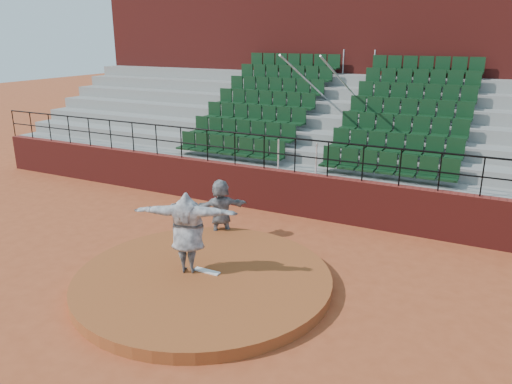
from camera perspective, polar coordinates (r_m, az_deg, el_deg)
ground at (r=10.99m, az=-6.02°, el=-10.54°), size 90.00×90.00×0.00m
pitchers_mound at (r=10.93m, az=-6.04°, el=-9.96°), size 5.50×5.50×0.25m
pitching_rubber at (r=10.98m, az=-5.64°, el=-9.00°), size 0.60×0.15×0.03m
boundary_wall at (r=14.84m, az=4.38°, el=-0.15°), size 24.00×0.30×1.30m
wall_railing at (r=14.48m, az=4.51°, el=5.05°), size 24.04×0.05×1.03m
seating_deck at (r=17.95m, az=8.97°, el=5.47°), size 24.00×5.97×4.63m
press_box_facade at (r=21.42m, az=12.67°, el=12.89°), size 24.00×3.00×7.10m
pitcher at (r=10.72m, az=-7.84°, el=-4.59°), size 2.28×1.31×1.80m
fielder at (r=13.04m, az=-4.06°, el=-1.96°), size 1.40×1.39×1.61m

